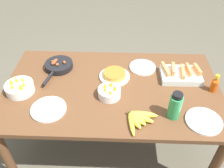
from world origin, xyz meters
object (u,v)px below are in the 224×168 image
at_px(empty_plate_far_right, 204,121).
at_px(banana_bunch, 138,118).
at_px(water_bottle, 175,106).
at_px(hot_sauce_bottle, 215,84).
at_px(frittata_plate_center, 115,75).
at_px(melon_tray, 181,74).
at_px(skillet, 59,66).
at_px(empty_plate_far_left, 143,67).
at_px(fruit_bowl_citrus, 20,87).
at_px(fruit_bowl_mango, 109,92).
at_px(empty_plate_near_front, 49,109).

bearing_deg(empty_plate_far_right, banana_bunch, -179.80).
bearing_deg(water_bottle, hot_sauce_bottle, 38.08).
height_order(banana_bunch, frittata_plate_center, frittata_plate_center).
height_order(empty_plate_far_right, water_bottle, water_bottle).
bearing_deg(melon_tray, empty_plate_far_right, -80.90).
height_order(skillet, hot_sauce_bottle, hot_sauce_bottle).
relative_size(skillet, frittata_plate_center, 1.59).
relative_size(empty_plate_far_left, fruit_bowl_citrus, 1.05).
bearing_deg(fruit_bowl_mango, empty_plate_far_left, 53.10).
distance_m(skillet, frittata_plate_center, 0.49).
xyz_separation_m(banana_bunch, frittata_plate_center, (-0.17, 0.45, 0.00)).
distance_m(banana_bunch, melon_tray, 0.59).
xyz_separation_m(fruit_bowl_mango, hot_sauce_bottle, (0.78, 0.09, 0.03)).
relative_size(banana_bunch, melon_tray, 0.67).
relative_size(banana_bunch, empty_plate_near_front, 0.86).
xyz_separation_m(empty_plate_near_front, water_bottle, (0.85, -0.02, 0.09)).
bearing_deg(skillet, empty_plate_near_front, 16.54).
bearing_deg(water_bottle, empty_plate_far_right, -12.63).
relative_size(empty_plate_far_left, hot_sauce_bottle, 1.47).
bearing_deg(melon_tray, skillet, 175.07).
height_order(empty_plate_near_front, empty_plate_far_right, same).
relative_size(frittata_plate_center, water_bottle, 1.18).
relative_size(empty_plate_near_front, empty_plate_far_left, 1.11).
distance_m(frittata_plate_center, fruit_bowl_citrus, 0.73).
height_order(melon_tray, hot_sauce_bottle, hot_sauce_bottle).
xyz_separation_m(skillet, empty_plate_near_front, (0.03, -0.48, -0.02)).
bearing_deg(frittata_plate_center, banana_bunch, -69.31).
distance_m(melon_tray, fruit_bowl_mango, 0.61).
bearing_deg(fruit_bowl_citrus, hot_sauce_bottle, 2.57).
xyz_separation_m(banana_bunch, skillet, (-0.64, 0.55, 0.01)).
relative_size(empty_plate_near_front, empty_plate_far_right, 1.02).
bearing_deg(banana_bunch, empty_plate_far_right, 0.20).
bearing_deg(fruit_bowl_citrus, water_bottle, -10.34).
height_order(banana_bunch, fruit_bowl_mango, fruit_bowl_mango).
height_order(empty_plate_far_right, fruit_bowl_citrus, fruit_bowl_citrus).
bearing_deg(water_bottle, banana_bunch, -169.19).
bearing_deg(empty_plate_far_right, frittata_plate_center, 143.63).
xyz_separation_m(empty_plate_far_left, hot_sauce_bottle, (0.52, -0.26, 0.06)).
bearing_deg(fruit_bowl_citrus, skillet, 52.69).
bearing_deg(fruit_bowl_citrus, melon_tray, 9.81).
height_order(fruit_bowl_mango, hot_sauce_bottle, hot_sauce_bottle).
distance_m(frittata_plate_center, hot_sauce_bottle, 0.76).
distance_m(banana_bunch, water_bottle, 0.26).
xyz_separation_m(fruit_bowl_citrus, hot_sauce_bottle, (1.45, 0.07, 0.02)).
height_order(banana_bunch, water_bottle, water_bottle).
bearing_deg(skillet, frittata_plate_center, 91.08).
xyz_separation_m(empty_plate_near_front, empty_plate_far_right, (1.05, -0.07, 0.00)).
xyz_separation_m(skillet, hot_sauce_bottle, (1.22, -0.23, 0.04)).
bearing_deg(melon_tray, empty_plate_far_left, 158.53).
relative_size(empty_plate_far_right, fruit_bowl_citrus, 1.14).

